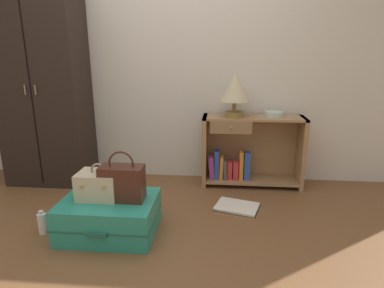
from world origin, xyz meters
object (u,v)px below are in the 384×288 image
object	(u,v)px
table_lamp	(235,89)
handbag	(122,182)
bookshelf	(247,152)
bowl	(274,114)
open_book_on_floor	(237,207)
bottle	(42,223)
wardrobe	(44,87)
suitcase_large	(110,216)
train_case	(99,185)

from	to	relation	value
table_lamp	handbag	xyz separation A→B (m)	(-0.83, -1.01, -0.57)
bookshelf	bowl	distance (m)	0.46
bowl	handbag	world-z (taller)	bowl
bookshelf	open_book_on_floor	size ratio (longest dim) A/B	2.29
handbag	bottle	distance (m)	0.69
wardrobe	table_lamp	world-z (taller)	wardrobe
suitcase_large	handbag	bearing A→B (deg)	4.84
bowl	suitcase_large	distance (m)	1.81
suitcase_large	open_book_on_floor	bearing A→B (deg)	27.00
bowl	handbag	distance (m)	1.65
suitcase_large	open_book_on_floor	size ratio (longest dim) A/B	1.59
table_lamp	suitcase_large	size ratio (longest dim) A/B	0.60
suitcase_large	bottle	size ratio (longest dim) A/B	3.80
table_lamp	bottle	xyz separation A→B (m)	(-1.44, -1.07, -0.89)
bowl	suitcase_large	size ratio (longest dim) A/B	0.26
bowl	bottle	distance (m)	2.25
wardrobe	bowl	world-z (taller)	wardrobe
bookshelf	table_lamp	world-z (taller)	table_lamp
handbag	bottle	xyz separation A→B (m)	(-0.61, -0.07, -0.32)
suitcase_large	bookshelf	bearing A→B (deg)	44.19
train_case	bottle	xyz separation A→B (m)	(-0.43, -0.08, -0.29)
bookshelf	table_lamp	xyz separation A→B (m)	(-0.15, -0.04, 0.63)
train_case	table_lamp	bearing A→B (deg)	44.34
bowl	open_book_on_floor	size ratio (longest dim) A/B	0.41
bowl	open_book_on_floor	distance (m)	1.00
bookshelf	bottle	size ratio (longest dim) A/B	5.46
handbag	open_book_on_floor	size ratio (longest dim) A/B	0.85
table_lamp	bottle	size ratio (longest dim) A/B	2.28
open_book_on_floor	wardrobe	bearing A→B (deg)	165.86
suitcase_large	train_case	world-z (taller)	train_case
handbag	open_book_on_floor	world-z (taller)	handbag
table_lamp	open_book_on_floor	distance (m)	1.10
wardrobe	bookshelf	size ratio (longest dim) A/B	1.97
suitcase_large	handbag	world-z (taller)	handbag
bookshelf	bowl	xyz separation A→B (m)	(0.24, 0.02, 0.39)
wardrobe	open_book_on_floor	distance (m)	2.21
handbag	suitcase_large	bearing A→B (deg)	-175.16
handbag	train_case	bearing A→B (deg)	174.21
train_case	bottle	distance (m)	0.52
table_lamp	suitcase_large	distance (m)	1.62
table_lamp	open_book_on_floor	bearing A→B (deg)	-86.51
bottle	handbag	bearing A→B (deg)	6.11
bowl	handbag	xyz separation A→B (m)	(-1.22, -1.06, -0.33)
bookshelf	handbag	distance (m)	1.43
bowl	bottle	xyz separation A→B (m)	(-1.83, -1.13, -0.65)
handbag	bottle	world-z (taller)	handbag
bottle	train_case	bearing A→B (deg)	11.14
bookshelf	bottle	distance (m)	1.95
table_lamp	bowl	xyz separation A→B (m)	(0.39, 0.05, -0.24)
bookshelf	bottle	world-z (taller)	bookshelf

